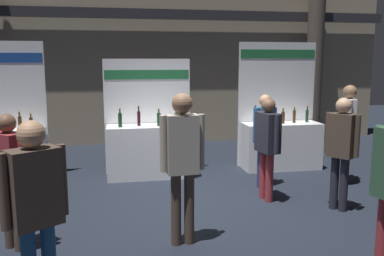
{
  "coord_description": "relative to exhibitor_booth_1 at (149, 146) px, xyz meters",
  "views": [
    {
      "loc": [
        -1.06,
        -5.93,
        2.21
      ],
      "look_at": [
        0.13,
        0.67,
        1.1
      ],
      "focal_mm": 38.12,
      "sensor_mm": 36.0,
      "label": 1
    }
  ],
  "objects": [
    {
      "name": "visitor_3",
      "position": [
        -1.81,
        -2.82,
        0.37
      ],
      "size": [
        0.44,
        0.42,
        1.62
      ],
      "rotation": [
        0.0,
        0.0,
        2.45
      ],
      "color": "#47382D",
      "rests_on": "ground_plane"
    },
    {
      "name": "exhibitor_booth_2",
      "position": [
        2.73,
        0.16,
        0.02
      ],
      "size": [
        1.66,
        0.66,
        2.59
      ],
      "color": "white",
      "rests_on": "ground_plane"
    },
    {
      "name": "visitor_8",
      "position": [
        3.47,
        -1.11,
        0.49
      ],
      "size": [
        0.38,
        0.52,
        1.79
      ],
      "rotation": [
        0.0,
        0.0,
        1.11
      ],
      "color": "#ADA393",
      "rests_on": "ground_plane"
    },
    {
      "name": "visitor_6",
      "position": [
        -1.26,
        -4.24,
        0.45
      ],
      "size": [
        0.5,
        0.42,
        1.74
      ],
      "rotation": [
        0.0,
        0.0,
        0.59
      ],
      "color": "navy",
      "rests_on": "ground_plane"
    },
    {
      "name": "ground_plane",
      "position": [
        0.51,
        -1.75,
        -0.59
      ],
      "size": [
        25.14,
        25.14,
        0.0
      ],
      "primitive_type": "plane",
      "color": "black"
    },
    {
      "name": "exhibitor_booth_1",
      "position": [
        0.0,
        0.0,
        0.0
      ],
      "size": [
        1.68,
        0.66,
        2.25
      ],
      "color": "white",
      "rests_on": "ground_plane"
    },
    {
      "name": "visitor_2",
      "position": [
        1.74,
        -1.71,
        0.39
      ],
      "size": [
        0.31,
        0.59,
        1.64
      ],
      "rotation": [
        0.0,
        0.0,
        1.75
      ],
      "color": "maroon",
      "rests_on": "ground_plane"
    },
    {
      "name": "hall_colonnade",
      "position": [
        0.51,
        3.3,
        2.46
      ],
      "size": [
        12.57,
        1.01,
        6.17
      ],
      "color": "gray",
      "rests_on": "ground_plane"
    },
    {
      "name": "visitor_4",
      "position": [
        1.94,
        -1.02,
        0.38
      ],
      "size": [
        0.44,
        0.37,
        1.64
      ],
      "rotation": [
        0.0,
        0.0,
        0.48
      ],
      "color": "navy",
      "rests_on": "ground_plane"
    },
    {
      "name": "visitor_1",
      "position": [
        0.17,
        -3.04,
        0.51
      ],
      "size": [
        0.54,
        0.24,
        1.84
      ],
      "rotation": [
        0.0,
        0.0,
        3.21
      ],
      "color": "#47382D",
      "rests_on": "ground_plane"
    },
    {
      "name": "visitor_7",
      "position": [
        2.65,
        -2.32,
        0.41
      ],
      "size": [
        0.4,
        0.44,
        1.69
      ],
      "rotation": [
        0.0,
        0.0,
        5.34
      ],
      "color": "#23232D",
      "rests_on": "ground_plane"
    }
  ]
}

